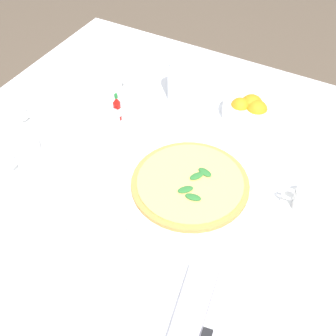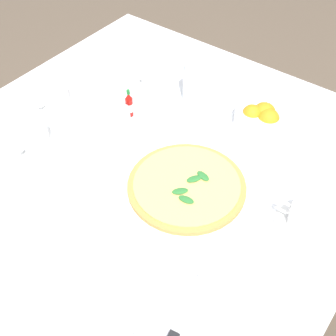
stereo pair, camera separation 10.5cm
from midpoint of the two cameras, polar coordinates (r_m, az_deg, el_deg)
name	(u,v)px [view 1 (the left image)]	position (r m, az deg, el deg)	size (l,w,h in m)	color
ground_plane	(154,302)	(1.71, -3.59, -16.80)	(8.00, 8.00, 0.00)	brown
dining_table	(149,195)	(1.20, -4.88, -3.55)	(1.05, 1.05, 0.74)	white
pizza_plate	(190,187)	(1.02, -0.13, -2.64)	(0.36, 0.36, 0.02)	white
pizza	(190,183)	(1.01, -0.12, -2.12)	(0.27, 0.27, 0.02)	#C68E47
coffee_cup_far_right	(311,203)	(1.00, 14.94, -4.46)	(0.13, 0.13, 0.06)	white
coffee_cup_near_left	(24,150)	(1.15, -20.40, 2.08)	(0.13, 0.13, 0.07)	white
coffee_cup_near_right	(38,106)	(1.28, -18.56, 7.40)	(0.13, 0.13, 0.06)	white
coffee_cup_center_back	(114,72)	(1.35, -9.14, 11.92)	(0.13, 0.13, 0.07)	white
water_glass_back_corner	(180,83)	(1.25, -0.86, 10.69)	(0.07, 0.07, 0.12)	white
napkin_folded	(209,328)	(0.84, 1.50, -19.94)	(0.24, 0.17, 0.02)	white
dinner_knife	(210,323)	(0.83, 1.59, -19.38)	(0.20, 0.05, 0.01)	silver
citrus_bowl	(250,109)	(1.21, 8.02, 7.29)	(0.15, 0.15, 0.07)	white
hot_sauce_bottle	(117,109)	(1.20, -9.00, 7.32)	(0.02, 0.02, 0.08)	#B7140F
salt_shaker	(120,105)	(1.23, -8.59, 7.85)	(0.03, 0.03, 0.06)	white
pepper_shaker	(115,119)	(1.19, -9.33, 6.09)	(0.03, 0.03, 0.06)	white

